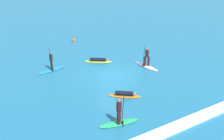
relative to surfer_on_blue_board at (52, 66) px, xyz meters
name	(u,v)px	position (x,y,z in m)	size (l,w,h in m)	color
ground_plane	(112,75)	(4.00, -4.05, -0.41)	(120.00, 120.00, 0.00)	#1E6B93
surfer_on_blue_board	(52,66)	(0.00, 0.00, 0.00)	(3.21, 1.34, 2.28)	#1E8CD1
surfer_on_green_board	(119,118)	(0.01, -10.90, 0.04)	(2.77, 1.22, 2.17)	#23B266
surfer_on_white_board	(147,62)	(7.88, -4.14, 0.06)	(0.79, 3.19, 2.01)	white
surfer_on_orange_board	(125,94)	(2.55, -7.99, -0.25)	(2.30, 2.14, 0.43)	orange
surfer_on_yellow_board	(98,60)	(4.73, -0.47, -0.25)	(2.62, 2.24, 0.43)	yellow
marker_buoy	(74,40)	(5.89, 7.34, -0.25)	(0.42, 0.42, 1.06)	#E55119
wave_crest	(191,121)	(4.00, -13.28, -0.32)	(20.15, 0.90, 0.18)	white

